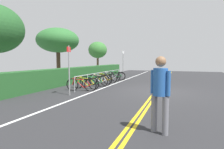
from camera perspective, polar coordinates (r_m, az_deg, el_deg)
name	(u,v)px	position (r m, az deg, el deg)	size (l,w,h in m)	color
ground_plane	(157,92)	(9.97, 13.88, -5.28)	(36.51, 12.94, 0.05)	#2B2B2D
centre_line_yellow_inner	(158,91)	(9.95, 14.35, -5.14)	(32.86, 0.10, 0.00)	gold
centre_line_yellow_outer	(155,91)	(9.97, 13.43, -5.11)	(32.86, 0.10, 0.00)	gold
bike_lane_stripe_white	(103,88)	(10.75, -2.84, -4.27)	(32.86, 0.12, 0.00)	white
bike_rack	(102,75)	(12.60, -3.11, -0.16)	(7.16, 0.05, 0.82)	#9EA0A5
bicycle_0	(81,85)	(9.90, -9.62, -3.16)	(0.46, 1.73, 0.72)	black
bicycle_1	(86,83)	(10.61, -8.27, -2.65)	(0.46, 1.75, 0.71)	black
bicycle_2	(94,81)	(11.29, -5.68, -2.14)	(0.65, 1.66, 0.72)	black
bicycle_3	(98,80)	(11.86, -4.27, -1.66)	(0.50, 1.72, 0.78)	black
bicycle_4	(100,79)	(12.64, -3.69, -1.46)	(0.67, 1.63, 0.69)	black
bicycle_5	(106,78)	(13.28, -1.89, -1.14)	(0.46, 1.73, 0.70)	black
bicycle_6	(109,77)	(14.06, -0.87, -0.70)	(0.51, 1.73, 0.76)	black
bicycle_7	(115,76)	(14.70, 0.97, -0.57)	(0.55, 1.66, 0.70)	black
bicycle_8	(116,75)	(15.53, 1.32, -0.30)	(0.46, 1.69, 0.69)	black
pedestrian	(160,89)	(4.23, 14.88, -4.47)	(0.32, 0.45, 1.76)	slate
sign_post_near	(69,66)	(8.73, -13.35, 2.73)	(0.36, 0.08, 2.33)	gray
sign_post_far	(123,61)	(16.95, 3.50, 4.14)	(0.36, 0.08, 2.55)	gray
hedge_backdrop	(83,73)	(14.97, -8.95, 0.32)	(16.11, 0.91, 1.10)	#235626
tree_mid	(58,41)	(14.89, -16.63, 10.16)	(3.23, 3.23, 4.11)	#473323
tree_far_right	(98,50)	(20.31, -4.54, 7.64)	(2.06, 2.06, 3.65)	brown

